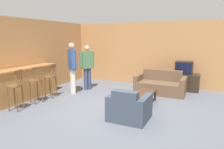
% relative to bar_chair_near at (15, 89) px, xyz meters
% --- Properties ---
extents(ground_plane, '(24.00, 24.00, 0.00)m').
position_rel_bar_chair_near_xyz_m(ground_plane, '(2.20, 1.06, -0.59)').
color(ground_plane, '#565B66').
extents(wall_back, '(9.40, 0.08, 2.60)m').
position_rel_bar_chair_near_xyz_m(wall_back, '(2.20, 4.57, 0.71)').
color(wall_back, '#B27A47').
rests_on(wall_back, ground_plane).
extents(wall_left, '(0.08, 8.51, 2.60)m').
position_rel_bar_chair_near_xyz_m(wall_left, '(-0.94, 2.31, 0.71)').
color(wall_left, '#B27A47').
rests_on(wall_left, ground_plane).
extents(bar_counter, '(0.55, 2.79, 1.04)m').
position_rel_bar_chair_near_xyz_m(bar_counter, '(-0.60, 0.68, -0.07)').
color(bar_counter, '#A87038').
rests_on(bar_counter, ground_plane).
extents(bar_chair_near, '(0.44, 0.44, 1.13)m').
position_rel_bar_chair_near_xyz_m(bar_chair_near, '(0.00, 0.00, 0.00)').
color(bar_chair_near, brown).
rests_on(bar_chair_near, ground_plane).
extents(bar_chair_mid, '(0.44, 0.44, 1.13)m').
position_rel_bar_chair_near_xyz_m(bar_chair_mid, '(0.00, 0.72, 0.00)').
color(bar_chair_mid, brown).
rests_on(bar_chair_mid, ground_plane).
extents(bar_chair_far, '(0.40, 0.40, 1.13)m').
position_rel_bar_chair_near_xyz_m(bar_chair_far, '(0.00, 1.36, 0.00)').
color(bar_chair_far, brown).
rests_on(bar_chair_far, ground_plane).
extents(couch_far, '(1.72, 0.89, 0.80)m').
position_rel_bar_chair_near_xyz_m(couch_far, '(3.18, 3.44, -0.31)').
color(couch_far, brown).
rests_on(couch_far, ground_plane).
extents(armchair_near, '(0.92, 0.84, 0.78)m').
position_rel_bar_chair_near_xyz_m(armchair_near, '(3.00, 0.74, -0.30)').
color(armchair_near, '#384251').
rests_on(armchair_near, ground_plane).
extents(coffee_table, '(0.53, 1.08, 0.37)m').
position_rel_bar_chair_near_xyz_m(coffee_table, '(3.00, 1.98, -0.28)').
color(coffee_table, '#472D1E').
rests_on(coffee_table, ground_plane).
extents(tv_unit, '(1.14, 0.55, 0.63)m').
position_rel_bar_chair_near_xyz_m(tv_unit, '(3.87, 4.22, -0.28)').
color(tv_unit, '#2D2319').
rests_on(tv_unit, ground_plane).
extents(tv, '(0.62, 0.41, 0.47)m').
position_rel_bar_chair_near_xyz_m(tv, '(3.87, 4.21, 0.27)').
color(tv, black).
rests_on(tv, tv_unit).
extents(person_by_window, '(0.37, 0.55, 1.68)m').
position_rel_bar_chair_near_xyz_m(person_by_window, '(0.56, 2.74, 0.35)').
color(person_by_window, '#384260').
rests_on(person_by_window, ground_plane).
extents(person_by_counter, '(0.48, 0.39, 1.79)m').
position_rel_bar_chair_near_xyz_m(person_by_counter, '(0.38, 2.04, 0.43)').
color(person_by_counter, silver).
rests_on(person_by_counter, ground_plane).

